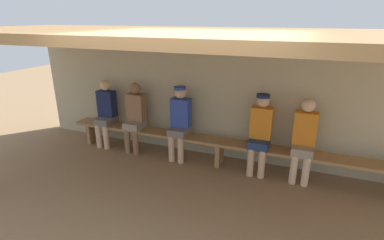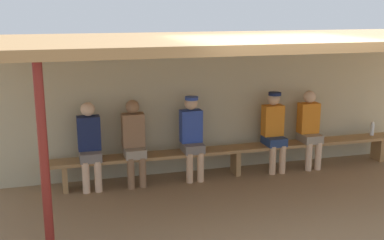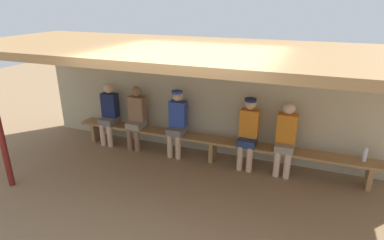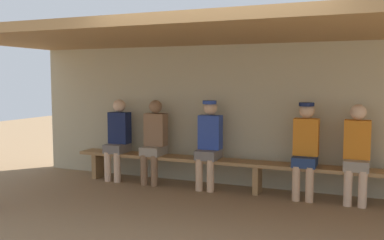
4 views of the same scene
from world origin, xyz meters
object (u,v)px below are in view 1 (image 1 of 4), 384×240
object	(u,v)px
player_near_post	(260,130)
player_in_blue	(180,120)
player_shirtless_tan	(135,115)
player_middle	(304,137)
bench	(220,144)
player_with_sunglasses	(106,111)

from	to	relation	value
player_near_post	player_in_blue	distance (m)	1.43
player_shirtless_tan	player_in_blue	xyz separation A→B (m)	(0.93, 0.00, 0.02)
player_shirtless_tan	player_near_post	distance (m)	2.36
player_shirtless_tan	player_middle	xyz separation A→B (m)	(3.03, 0.00, 0.00)
player_near_post	player_in_blue	xyz separation A→B (m)	(-1.43, 0.00, 0.00)
bench	player_shirtless_tan	xyz separation A→B (m)	(-1.68, 0.00, 0.34)
bench	player_in_blue	size ratio (longest dim) A/B	4.46
player_near_post	player_middle	xyz separation A→B (m)	(0.67, -0.00, -0.02)
player_shirtless_tan	player_in_blue	size ratio (longest dim) A/B	0.99
bench	player_near_post	world-z (taller)	player_near_post
player_with_sunglasses	player_middle	distance (m)	3.70
player_middle	player_shirtless_tan	bearing A→B (deg)	180.00
player_with_sunglasses	player_middle	xyz separation A→B (m)	(3.70, 0.00, 0.00)
bench	player_middle	distance (m)	1.39
bench	player_in_blue	bearing A→B (deg)	179.73
player_in_blue	bench	bearing A→B (deg)	-0.27
bench	player_middle	world-z (taller)	player_middle
player_with_sunglasses	player_near_post	xyz separation A→B (m)	(3.03, 0.00, 0.02)
bench	player_in_blue	distance (m)	0.83
player_shirtless_tan	player_near_post	world-z (taller)	player_near_post
bench	player_shirtless_tan	bearing A→B (deg)	179.90
bench	player_in_blue	xyz separation A→B (m)	(-0.75, 0.00, 0.36)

